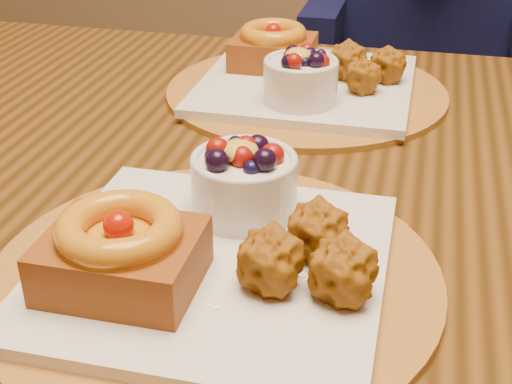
# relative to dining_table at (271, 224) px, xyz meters

# --- Properties ---
(dining_table) EXTENTS (1.60, 0.90, 0.76)m
(dining_table) POSITION_rel_dining_table_xyz_m (0.00, 0.00, 0.00)
(dining_table) COLOR #351F09
(dining_table) RESTS_ON ground
(place_setting_near) EXTENTS (0.38, 0.38, 0.09)m
(place_setting_near) POSITION_rel_dining_table_xyz_m (-0.00, -0.21, 0.11)
(place_setting_near) COLOR brown
(place_setting_near) RESTS_ON dining_table
(place_setting_far) EXTENTS (0.38, 0.38, 0.09)m
(place_setting_far) POSITION_rel_dining_table_xyz_m (-0.00, 0.21, 0.10)
(place_setting_far) COLOR brown
(place_setting_far) RESTS_ON dining_table
(chair_far) EXTENTS (0.54, 0.54, 0.99)m
(chair_far) POSITION_rel_dining_table_xyz_m (0.16, 0.79, -0.13)
(chair_far) COLOR black
(chair_far) RESTS_ON ground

